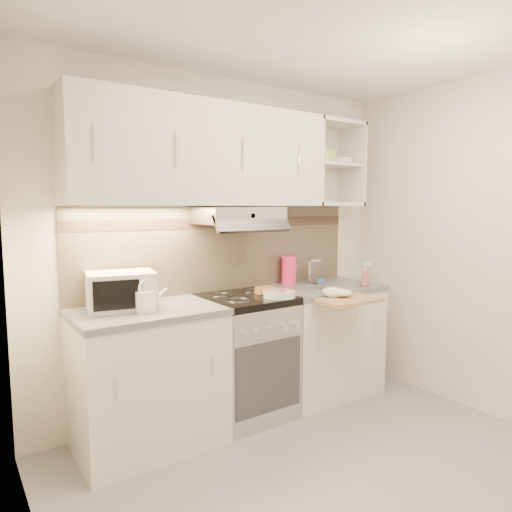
{
  "coord_description": "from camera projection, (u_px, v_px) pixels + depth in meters",
  "views": [
    {
      "loc": [
        -1.78,
        -1.62,
        1.54
      ],
      "look_at": [
        -0.01,
        0.95,
        1.2
      ],
      "focal_mm": 32.0,
      "sensor_mm": 36.0,
      "label": 1
    }
  ],
  "objects": [
    {
      "name": "glass_jar",
      "position": [
        314.0,
        271.0,
        3.84
      ],
      "size": [
        0.11,
        0.11,
        0.21
      ],
      "rotation": [
        0.0,
        0.0,
        -0.17
      ],
      "color": "silver",
      "rests_on": "worktop_right"
    },
    {
      "name": "pink_pitcher",
      "position": [
        289.0,
        270.0,
        3.77
      ],
      "size": [
        0.13,
        0.12,
        0.24
      ],
      "rotation": [
        0.0,
        0.0,
        -0.05
      ],
      "color": "#FF2B6C",
      "rests_on": "worktop_right"
    },
    {
      "name": "cutting_board",
      "position": [
        342.0,
        299.0,
        3.34
      ],
      "size": [
        0.47,
        0.42,
        0.03
      ],
      "primitive_type": "cube",
      "rotation": [
        0.0,
        0.0,
        -0.02
      ],
      "color": "#AB7951",
      "rests_on": "base_cabinet_right"
    },
    {
      "name": "plate_stack",
      "position": [
        279.0,
        294.0,
        3.25
      ],
      "size": [
        0.23,
        0.23,
        0.05
      ],
      "rotation": [
        0.0,
        0.0,
        0.25
      ],
      "color": "white",
      "rests_on": "electric_range"
    },
    {
      "name": "room_shell",
      "position": [
        315.0,
        192.0,
        2.63
      ],
      "size": [
        3.04,
        2.84,
        2.52
      ],
      "color": "silver",
      "rests_on": "ground"
    },
    {
      "name": "watering_can",
      "position": [
        147.0,
        300.0,
        2.79
      ],
      "size": [
        0.23,
        0.13,
        0.2
      ],
      "rotation": [
        0.0,
        0.0,
        0.32
      ],
      "color": "white",
      "rests_on": "worktop_left"
    },
    {
      "name": "bread_loaf",
      "position": [
        266.0,
        290.0,
        3.4
      ],
      "size": [
        0.17,
        0.17,
        0.04
      ],
      "primitive_type": "cylinder",
      "color": "#986A43",
      "rests_on": "electric_range"
    },
    {
      "name": "spray_bottle",
      "position": [
        365.0,
        276.0,
        3.69
      ],
      "size": [
        0.08,
        0.08,
        0.21
      ],
      "rotation": [
        0.0,
        0.0,
        0.15
      ],
      "color": "pink",
      "rests_on": "worktop_right"
    },
    {
      "name": "electric_range",
      "position": [
        246.0,
        356.0,
        3.35
      ],
      "size": [
        0.6,
        0.6,
        0.9
      ],
      "color": "#B7B7BC",
      "rests_on": "ground"
    },
    {
      "name": "worktop_right",
      "position": [
        322.0,
        288.0,
        3.73
      ],
      "size": [
        0.92,
        0.62,
        0.04
      ],
      "primitive_type": "cube",
      "color": "slate",
      "rests_on": "base_cabinet_right"
    },
    {
      "name": "base_cabinet_left",
      "position": [
        148.0,
        380.0,
        2.93
      ],
      "size": [
        0.9,
        0.6,
        0.86
      ],
      "primitive_type": "cube",
      "color": "silver",
      "rests_on": "ground"
    },
    {
      "name": "spice_jar",
      "position": [
        321.0,
        284.0,
        3.58
      ],
      "size": [
        0.05,
        0.05,
        0.08
      ],
      "rotation": [
        0.0,
        0.0,
        0.39
      ],
      "color": "white",
      "rests_on": "worktop_right"
    },
    {
      "name": "base_cabinet_right",
      "position": [
        321.0,
        341.0,
        3.78
      ],
      "size": [
        0.9,
        0.6,
        0.86
      ],
      "primitive_type": "cube",
      "color": "silver",
      "rests_on": "ground"
    },
    {
      "name": "dish_towel",
      "position": [
        338.0,
        291.0,
        3.35
      ],
      "size": [
        0.31,
        0.27,
        0.07
      ],
      "primitive_type": null,
      "rotation": [
        0.0,
        0.0,
        -0.14
      ],
      "color": "white",
      "rests_on": "cutting_board"
    },
    {
      "name": "microwave",
      "position": [
        121.0,
        290.0,
        2.88
      ],
      "size": [
        0.46,
        0.38,
        0.23
      ],
      "rotation": [
        0.0,
        0.0,
        -0.2
      ],
      "color": "silver",
      "rests_on": "worktop_left"
    },
    {
      "name": "worktop_left",
      "position": [
        146.0,
        312.0,
        2.88
      ],
      "size": [
        0.92,
        0.62,
        0.04
      ],
      "primitive_type": "cube",
      "color": "slate",
      "rests_on": "base_cabinet_left"
    },
    {
      "name": "ground",
      "position": [
        356.0,
        489.0,
        2.5
      ],
      "size": [
        3.0,
        3.0,
        0.0
      ],
      "primitive_type": "plane",
      "color": "gray",
      "rests_on": "ground"
    }
  ]
}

